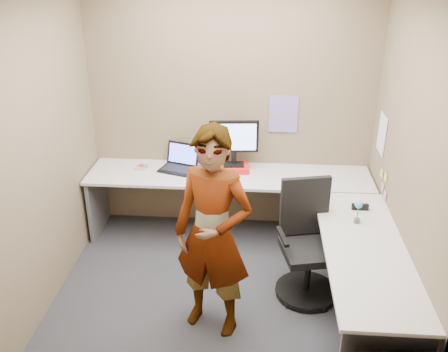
# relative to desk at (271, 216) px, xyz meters

# --- Properties ---
(ground) EXTENTS (3.00, 3.00, 0.00)m
(ground) POSITION_rel_desk_xyz_m (-0.44, -0.39, -0.59)
(ground) COLOR #2A2A2F
(ground) RESTS_ON ground
(wall_back) EXTENTS (3.00, 0.00, 3.00)m
(wall_back) POSITION_rel_desk_xyz_m (-0.44, 0.91, 0.76)
(wall_back) COLOR brown
(wall_back) RESTS_ON ground
(wall_right) EXTENTS (0.00, 2.70, 2.70)m
(wall_right) POSITION_rel_desk_xyz_m (1.06, -0.39, 0.76)
(wall_right) COLOR brown
(wall_right) RESTS_ON ground
(wall_left) EXTENTS (0.00, 2.70, 2.70)m
(wall_left) POSITION_rel_desk_xyz_m (-1.94, -0.39, 0.76)
(wall_left) COLOR brown
(wall_left) RESTS_ON ground
(desk) EXTENTS (2.98, 2.58, 0.73)m
(desk) POSITION_rel_desk_xyz_m (0.00, 0.00, 0.00)
(desk) COLOR silver
(desk) RESTS_ON ground
(paper_ream) EXTENTS (0.34, 0.26, 0.06)m
(paper_ream) POSITION_rel_desk_xyz_m (-0.39, 0.69, 0.17)
(paper_ream) COLOR red
(paper_ream) RESTS_ON desk
(monitor) EXTENTS (0.51, 0.17, 0.48)m
(monitor) POSITION_rel_desk_xyz_m (-0.39, 0.71, 0.49)
(monitor) COLOR black
(monitor) RESTS_ON paper_ream
(laptop) EXTENTS (0.44, 0.40, 0.26)m
(laptop) POSITION_rel_desk_xyz_m (-0.97, 0.70, 0.21)
(laptop) COLOR black
(laptop) RESTS_ON desk
(trackball_mouse) EXTENTS (0.12, 0.08, 0.07)m
(trackball_mouse) POSITION_rel_desk_xyz_m (-1.37, 0.64, 0.17)
(trackball_mouse) COLOR #B7B7BC
(trackball_mouse) RESTS_ON desk
(origami) EXTENTS (0.10, 0.10, 0.06)m
(origami) POSITION_rel_desk_xyz_m (-0.62, 0.36, 0.17)
(origami) COLOR white
(origami) RESTS_ON desk
(stapler) EXTENTS (0.15, 0.04, 0.05)m
(stapler) POSITION_rel_desk_xyz_m (0.80, -0.08, 0.17)
(stapler) COLOR black
(stapler) RESTS_ON desk
(flower) EXTENTS (0.07, 0.07, 0.22)m
(flower) POSITION_rel_desk_xyz_m (0.73, -0.32, 0.28)
(flower) COLOR brown
(flower) RESTS_ON desk
(calendar_purple) EXTENTS (0.30, 0.01, 0.40)m
(calendar_purple) POSITION_rel_desk_xyz_m (0.11, 0.90, 0.71)
(calendar_purple) COLOR #846BB7
(calendar_purple) RESTS_ON wall_back
(calendar_white) EXTENTS (0.01, 0.28, 0.38)m
(calendar_white) POSITION_rel_desk_xyz_m (1.05, 0.51, 0.66)
(calendar_white) COLOR white
(calendar_white) RESTS_ON wall_right
(sticky_note_a) EXTENTS (0.01, 0.07, 0.07)m
(sticky_note_a) POSITION_rel_desk_xyz_m (1.05, 0.16, 0.36)
(sticky_note_a) COLOR #F2E059
(sticky_note_a) RESTS_ON wall_right
(sticky_note_b) EXTENTS (0.01, 0.07, 0.07)m
(sticky_note_b) POSITION_rel_desk_xyz_m (1.05, 0.21, 0.23)
(sticky_note_b) COLOR pink
(sticky_note_b) RESTS_ON wall_right
(sticky_note_c) EXTENTS (0.01, 0.07, 0.07)m
(sticky_note_c) POSITION_rel_desk_xyz_m (1.05, 0.09, 0.21)
(sticky_note_c) COLOR pink
(sticky_note_c) RESTS_ON wall_right
(sticky_note_d) EXTENTS (0.01, 0.07, 0.07)m
(sticky_note_d) POSITION_rel_desk_xyz_m (1.05, 0.31, 0.33)
(sticky_note_d) COLOR #F2E059
(sticky_note_d) RESTS_ON wall_right
(office_chair) EXTENTS (0.60, 0.57, 1.06)m
(office_chair) POSITION_rel_desk_xyz_m (0.33, -0.33, -0.15)
(office_chair) COLOR black
(office_chair) RESTS_ON ground
(person) EXTENTS (0.74, 0.60, 1.76)m
(person) POSITION_rel_desk_xyz_m (-0.46, -0.84, 0.29)
(person) COLOR #999399
(person) RESTS_ON ground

